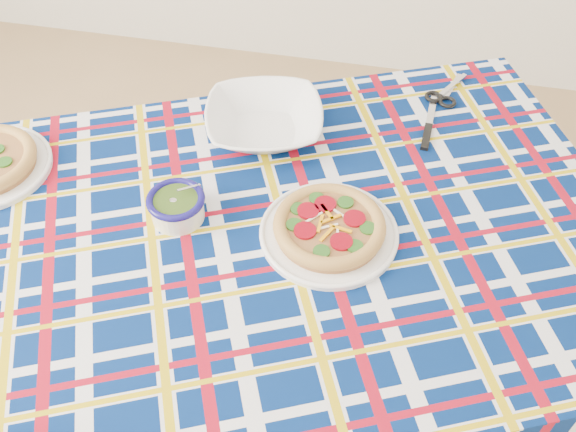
% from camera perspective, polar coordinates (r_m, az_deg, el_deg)
% --- Properties ---
extents(dining_table, '(1.72, 1.44, 0.69)m').
position_cam_1_polar(dining_table, '(1.31, -2.93, -3.99)').
color(dining_table, brown).
rests_on(dining_table, floor).
extents(tablecloth, '(1.76, 1.48, 0.10)m').
position_cam_1_polar(tablecloth, '(1.29, -2.97, -3.36)').
color(tablecloth, '#041C54').
rests_on(tablecloth, dining_table).
extents(main_focaccia_plate, '(0.36, 0.36, 0.05)m').
position_cam_1_polar(main_focaccia_plate, '(1.23, 3.70, -0.91)').
color(main_focaccia_plate, '#996436').
rests_on(main_focaccia_plate, tablecloth).
extents(pesto_bowl, '(0.14, 0.14, 0.07)m').
position_cam_1_polar(pesto_bowl, '(1.28, -9.88, 0.99)').
color(pesto_bowl, '#243C10').
rests_on(pesto_bowl, tablecloth).
extents(serving_bowl, '(0.32, 0.32, 0.06)m').
position_cam_1_polar(serving_bowl, '(1.45, -2.12, 8.40)').
color(serving_bowl, white).
rests_on(serving_bowl, tablecloth).
extents(table_knife, '(0.03, 0.22, 0.01)m').
position_cam_1_polar(table_knife, '(1.56, 12.64, 9.12)').
color(table_knife, silver).
rests_on(table_knife, tablecloth).
extents(kitchen_scissors, '(0.14, 0.19, 0.01)m').
position_cam_1_polar(kitchen_scissors, '(1.65, 14.44, 11.19)').
color(kitchen_scissors, silver).
rests_on(kitchen_scissors, tablecloth).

